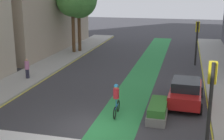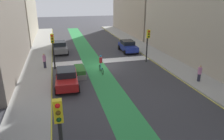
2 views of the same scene
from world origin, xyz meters
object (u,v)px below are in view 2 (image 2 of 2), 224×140
object	(u,v)px
traffic_signal_far_right	(60,125)
pedestrian_sidewalk_left_a	(200,73)
pedestrian_sidewalk_right_a	(44,61)
median_planter	(80,72)
cyclist_in_lane	(101,64)
car_red_right_far	(67,78)
car_blue_left_near	(128,46)
traffic_signal_near_left	(148,40)
traffic_signal_near_right	(53,45)
car_grey_right_near	(60,47)

from	to	relation	value
traffic_signal_far_right	pedestrian_sidewalk_left_a	bearing A→B (deg)	-147.41
pedestrian_sidewalk_right_a	pedestrian_sidewalk_left_a	xyz separation A→B (m)	(-13.86, 7.59, -0.04)
pedestrian_sidewalk_left_a	pedestrian_sidewalk_right_a	bearing A→B (deg)	-28.70
median_planter	pedestrian_sidewalk_right_a	bearing A→B (deg)	-40.35
cyclist_in_lane	pedestrian_sidewalk_right_a	size ratio (longest dim) A/B	1.16
car_red_right_far	car_blue_left_near	distance (m)	13.74
traffic_signal_near_left	traffic_signal_far_right	distance (m)	18.44
median_planter	traffic_signal_near_right	bearing A→B (deg)	-47.97
cyclist_in_lane	pedestrian_sidewalk_left_a	size ratio (longest dim) A/B	1.22
traffic_signal_near_right	traffic_signal_near_left	distance (m)	10.74
traffic_signal_near_right	cyclist_in_lane	world-z (taller)	traffic_signal_near_right
car_blue_left_near	cyclist_in_lane	xyz separation A→B (m)	(5.51, 7.50, 0.17)
pedestrian_sidewalk_right_a	traffic_signal_near_left	bearing A→B (deg)	177.73
traffic_signal_far_right	car_blue_left_near	world-z (taller)	traffic_signal_far_right
traffic_signal_near_left	car_grey_right_near	size ratio (longest dim) A/B	0.92
car_grey_right_near	pedestrian_sidewalk_left_a	world-z (taller)	pedestrian_sidewalk_left_a
car_blue_left_near	pedestrian_sidewalk_left_a	bearing A→B (deg)	102.03
cyclist_in_lane	median_planter	distance (m)	2.34
traffic_signal_near_left	car_grey_right_near	xyz separation A→B (m)	(9.97, -7.14, -1.95)
cyclist_in_lane	car_grey_right_near	bearing A→B (deg)	-67.30
car_red_right_far	pedestrian_sidewalk_left_a	size ratio (longest dim) A/B	2.80
traffic_signal_far_right	car_grey_right_near	size ratio (longest dim) A/B	0.93
car_red_right_far	median_planter	bearing A→B (deg)	-120.37
car_red_right_far	traffic_signal_far_right	bearing A→B (deg)	85.82
car_grey_right_near	pedestrian_sidewalk_left_a	distance (m)	18.68
traffic_signal_far_right	pedestrian_sidewalk_right_a	xyz separation A→B (m)	(1.28, -15.63, -1.84)
car_grey_right_near	traffic_signal_near_right	bearing A→B (deg)	83.65
traffic_signal_far_right	car_grey_right_near	bearing A→B (deg)	-91.35
car_grey_right_near	median_planter	bearing A→B (deg)	99.69
traffic_signal_near_left	car_blue_left_near	distance (m)	5.72
traffic_signal_near_left	traffic_signal_far_right	world-z (taller)	traffic_signal_far_right
traffic_signal_near_right	cyclist_in_lane	distance (m)	5.51
median_planter	pedestrian_sidewalk_left_a	bearing A→B (deg)	155.90
traffic_signal_near_right	traffic_signal_far_right	world-z (taller)	traffic_signal_far_right
traffic_signal_near_right	traffic_signal_near_left	xyz separation A→B (m)	(-10.74, 0.21, 0.02)
traffic_signal_far_right	pedestrian_sidewalk_right_a	distance (m)	15.79
traffic_signal_far_right	traffic_signal_near_left	bearing A→B (deg)	-124.68
car_blue_left_near	pedestrian_sidewalk_right_a	bearing A→B (deg)	23.54
car_blue_left_near	traffic_signal_far_right	bearing A→B (deg)	64.19
car_blue_left_near	car_grey_right_near	bearing A→B (deg)	-10.81
traffic_signal_near_right	pedestrian_sidewalk_right_a	bearing A→B (deg)	-13.81
car_blue_left_near	cyclist_in_lane	size ratio (longest dim) A/B	2.29
traffic_signal_far_right	median_planter	bearing A→B (deg)	-99.68
traffic_signal_far_right	cyclist_in_lane	xyz separation A→B (m)	(-4.41, -13.01, -1.83)
median_planter	car_red_right_far	bearing A→B (deg)	59.63
traffic_signal_far_right	car_grey_right_near	xyz separation A→B (m)	(-0.52, -22.31, -2.00)
car_grey_right_near	median_planter	size ratio (longest dim) A/B	1.57
pedestrian_sidewalk_right_a	median_planter	size ratio (longest dim) A/B	0.59
traffic_signal_near_right	pedestrian_sidewalk_left_a	distance (m)	14.89
cyclist_in_lane	pedestrian_sidewalk_left_a	xyz separation A→B (m)	(-8.17, 4.97, -0.05)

